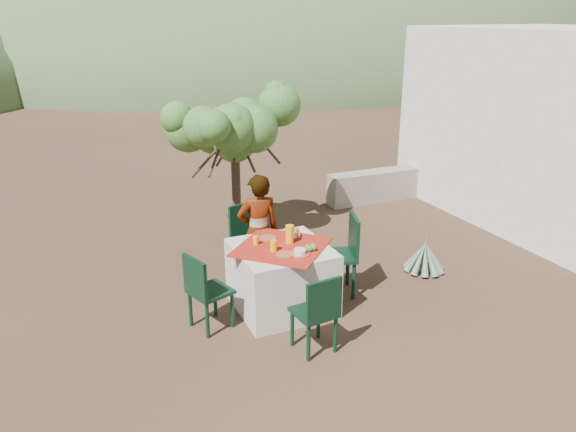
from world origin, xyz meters
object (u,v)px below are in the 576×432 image
at_px(agave, 425,258).
at_px(chair_right, 343,251).
at_px(juice_pitcher, 290,234).
at_px(table, 282,277).
at_px(guesthouse, 556,123).
at_px(chair_near, 318,311).
at_px(shrub_tree, 237,134).
at_px(chair_left, 204,289).
at_px(person, 258,231).
at_px(chair_far, 249,236).

bearing_deg(agave, chair_right, -176.45).
bearing_deg(juice_pitcher, table, -156.67).
bearing_deg(guesthouse, chair_near, -157.24).
distance_m(shrub_tree, juice_pitcher, 2.27).
height_order(shrub_tree, juice_pitcher, shrub_tree).
xyz_separation_m(chair_left, juice_pitcher, (1.06, 0.16, 0.39)).
distance_m(chair_right, person, 1.06).
bearing_deg(chair_far, person, -106.43).
relative_size(chair_far, chair_near, 1.09).
bearing_deg(agave, person, 166.14).
xyz_separation_m(table, chair_near, (-0.04, -0.99, 0.09)).
relative_size(agave, juice_pitcher, 2.74).
relative_size(chair_left, agave, 1.49).
distance_m(shrub_tree, agave, 3.10).
relative_size(chair_left, guesthouse, 0.20).
xyz_separation_m(table, chair_left, (-0.93, -0.11, 0.10)).
xyz_separation_m(table, agave, (2.09, 0.12, -0.19)).
xyz_separation_m(person, guesthouse, (5.51, 0.68, 0.79)).
xyz_separation_m(shrub_tree, guesthouse, (5.22, -0.88, -0.09)).
xyz_separation_m(table, guesthouse, (5.48, 1.32, 1.12)).
relative_size(chair_near, chair_left, 0.98).
distance_m(person, juice_pitcher, 0.63).
bearing_deg(chair_near, juice_pitcher, -104.67).
xyz_separation_m(chair_left, guesthouse, (6.41, 1.44, 1.02)).
bearing_deg(agave, table, -176.58).
bearing_deg(chair_far, chair_right, -64.48).
distance_m(chair_right, shrub_tree, 2.46).
height_order(chair_far, shrub_tree, shrub_tree).
distance_m(chair_near, juice_pitcher, 1.13).
bearing_deg(table, shrub_tree, 83.27).
height_order(chair_left, agave, chair_left).
bearing_deg(chair_left, person, -68.16).
relative_size(chair_near, juice_pitcher, 4.01).
bearing_deg(agave, chair_left, -175.53).
bearing_deg(chair_near, guesthouse, -163.26).
distance_m(chair_near, chair_left, 1.25).
distance_m(table, chair_near, 0.99).
relative_size(chair_far, person, 0.65).
bearing_deg(chair_far, juice_pitcher, -96.78).
relative_size(table, guesthouse, 0.31).
bearing_deg(shrub_tree, chair_left, -117.25).
bearing_deg(chair_left, table, -101.44).
height_order(agave, juice_pitcher, juice_pitcher).
bearing_deg(shrub_tree, chair_right, -75.46).
bearing_deg(table, chair_left, -173.20).
distance_m(chair_left, juice_pitcher, 1.14).
height_order(shrub_tree, agave, shrub_tree).
height_order(table, guesthouse, guesthouse).
distance_m(table, chair_right, 0.84).
xyz_separation_m(table, juice_pitcher, (0.12, 0.05, 0.49)).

